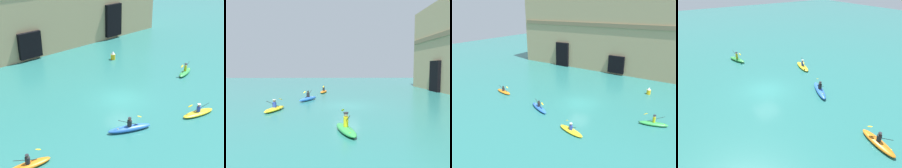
# 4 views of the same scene
# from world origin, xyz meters

# --- Properties ---
(ground_plane) EXTENTS (120.00, 120.00, 0.00)m
(ground_plane) POSITION_xyz_m (0.00, 0.00, 0.00)
(ground_plane) COLOR #28706B
(kayak_orange) EXTENTS (3.11, 1.27, 1.13)m
(kayak_orange) POSITION_xyz_m (-11.17, -2.81, 0.21)
(kayak_orange) COLOR orange
(kayak_orange) RESTS_ON ground
(kayak_green) EXTENTS (3.01, 1.50, 1.31)m
(kayak_green) POSITION_xyz_m (9.36, -0.61, 0.24)
(kayak_green) COLOR green
(kayak_green) RESTS_ON ground
(kayak_yellow) EXTENTS (3.22, 1.59, 1.06)m
(kayak_yellow) POSITION_xyz_m (2.68, -6.55, 0.20)
(kayak_yellow) COLOR yellow
(kayak_yellow) RESTS_ON ground
(kayak_blue) EXTENTS (3.43, 2.10, 1.19)m
(kayak_blue) POSITION_xyz_m (-3.29, -4.26, 0.26)
(kayak_blue) COLOR blue
(kayak_blue) RESTS_ON ground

